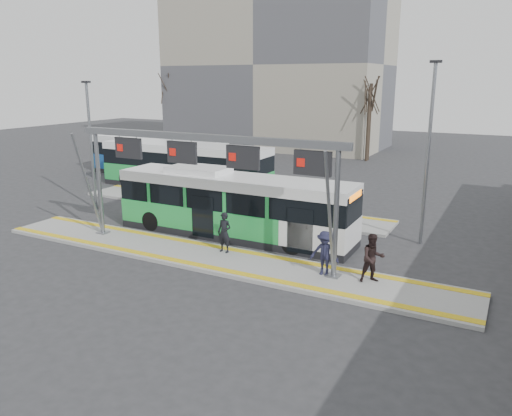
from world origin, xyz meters
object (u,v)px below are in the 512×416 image
at_px(passenger_a, 224,232).
at_px(passenger_b, 373,258).
at_px(passenger_c, 325,253).
at_px(hero_bus, 233,206).
at_px(gantry, 204,159).

height_order(passenger_a, passenger_b, passenger_b).
bearing_deg(passenger_c, hero_bus, 147.19).
relative_size(passenger_b, passenger_c, 1.06).
distance_m(gantry, passenger_b, 7.97).
xyz_separation_m(hero_bus, passenger_c, (5.89, -3.06, -0.49)).
relative_size(hero_bus, passenger_c, 6.86).
height_order(hero_bus, passenger_a, hero_bus).
bearing_deg(hero_bus, passenger_c, -28.11).
xyz_separation_m(gantry, passenger_c, (5.46, 0.04, -3.27)).
bearing_deg(passenger_c, gantry, 175.11).
distance_m(hero_bus, passenger_c, 6.66).
height_order(gantry, passenger_a, gantry).
height_order(gantry, hero_bus, gantry).
relative_size(passenger_a, passenger_c, 1.01).
relative_size(hero_bus, passenger_a, 6.76).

